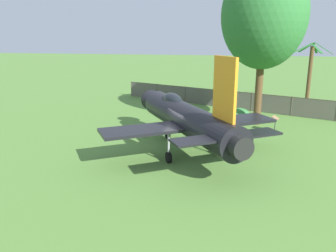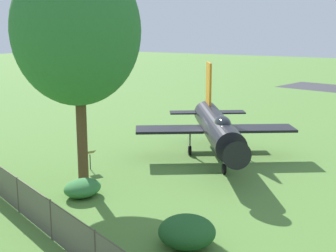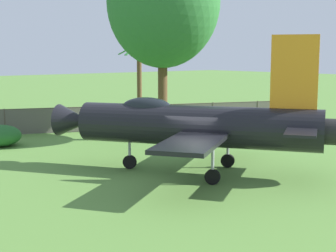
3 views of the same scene
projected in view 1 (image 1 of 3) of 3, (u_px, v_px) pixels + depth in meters
name	position (u px, v px, depth m)	size (l,w,h in m)	color
ground_plane	(187.00, 153.00, 19.58)	(200.00, 200.00, 0.00)	#568438
display_jet	(185.00, 117.00, 19.36)	(11.31, 9.50, 5.73)	black
shade_tree	(264.00, 16.00, 23.92)	(7.06, 6.04, 11.75)	brown
palm_tree	(310.00, 71.00, 33.29)	(3.95, 3.99, 5.95)	brown
perimeter_fence	(252.00, 101.00, 30.25)	(10.61, 25.71, 1.67)	#4C4238
shrub_near_fence	(162.00, 103.00, 31.03)	(2.19, 2.19, 1.17)	#235B26
shrub_by_tree	(239.00, 113.00, 27.70)	(2.01, 1.66, 0.84)	#387F3D
info_plaque	(275.00, 120.00, 23.69)	(0.71, 0.62, 1.14)	#333333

